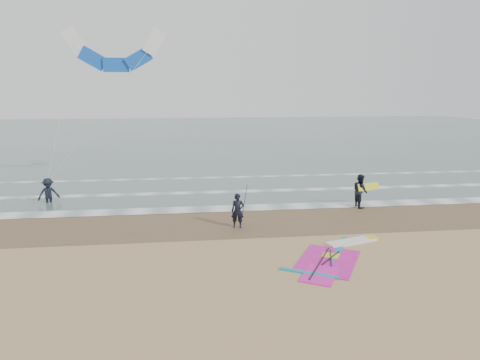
{
  "coord_description": "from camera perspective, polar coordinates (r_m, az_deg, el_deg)",
  "views": [
    {
      "loc": [
        -3.75,
        -13.31,
        6.02
      ],
      "look_at": [
        -1.48,
        5.0,
        2.2
      ],
      "focal_mm": 32.0,
      "sensor_mm": 36.0,
      "label": 1
    }
  ],
  "objects": [
    {
      "name": "ground",
      "position": [
        15.08,
        8.13,
        -11.95
      ],
      "size": [
        120.0,
        120.0,
        0.0
      ],
      "primitive_type": "plane",
      "color": "tan",
      "rests_on": "ground"
    },
    {
      "name": "sea_water",
      "position": [
        61.72,
        -3.55,
        6.09
      ],
      "size": [
        120.0,
        80.0,
        0.02
      ],
      "primitive_type": "cube",
      "color": "#47605E",
      "rests_on": "ground"
    },
    {
      "name": "wet_sand_band",
      "position": [
        20.57,
        3.78,
        -5.33
      ],
      "size": [
        120.0,
        5.0,
        0.01
      ],
      "primitive_type": "cube",
      "color": "brown",
      "rests_on": "ground"
    },
    {
      "name": "foam_waterline",
      "position": [
        24.78,
        1.86,
        -2.3
      ],
      "size": [
        120.0,
        9.15,
        0.02
      ],
      "color": "white",
      "rests_on": "ground"
    },
    {
      "name": "windsurf_rig",
      "position": [
        16.59,
        12.67,
        -9.76
      ],
      "size": [
        4.73,
        4.48,
        0.11
      ],
      "color": "white",
      "rests_on": "ground"
    },
    {
      "name": "person_standing",
      "position": [
        19.18,
        -0.32,
        -4.14
      ],
      "size": [
        0.62,
        0.46,
        1.57
      ],
      "primitive_type": "imported",
      "rotation": [
        0.0,
        0.0,
        -0.15
      ],
      "color": "black",
      "rests_on": "ground"
    },
    {
      "name": "person_walking",
      "position": [
        23.43,
        15.73,
        -1.4
      ],
      "size": [
        0.75,
        0.93,
        1.78
      ],
      "primitive_type": "imported",
      "rotation": [
        0.0,
        0.0,
        1.67
      ],
      "color": "black",
      "rests_on": "ground"
    },
    {
      "name": "person_wading",
      "position": [
        25.61,
        -24.23,
        -0.94
      ],
      "size": [
        1.3,
        1.09,
        1.75
      ],
      "primitive_type": "imported",
      "rotation": [
        0.0,
        0.0,
        0.46
      ],
      "color": "black",
      "rests_on": "ground"
    },
    {
      "name": "held_pole",
      "position": [
        19.12,
        0.58,
        -3.05
      ],
      "size": [
        0.17,
        0.86,
        1.82
      ],
      "color": "black",
      "rests_on": "ground"
    },
    {
      "name": "carried_kiteboard",
      "position": [
        23.45,
        16.75,
        -0.86
      ],
      "size": [
        1.3,
        0.51,
        0.39
      ],
      "color": "yellow",
      "rests_on": "ground"
    },
    {
      "name": "surf_kite",
      "position": [
        28.45,
        -16.29,
        15.87
      ],
      "size": [
        6.53,
        4.31,
        8.75
      ],
      "color": "white",
      "rests_on": "ground"
    }
  ]
}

